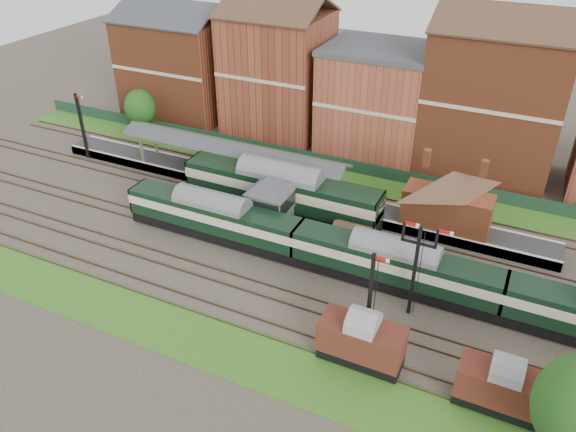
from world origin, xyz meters
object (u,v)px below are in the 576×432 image
at_px(semaphore_bracket, 416,265).
at_px(goods_van_a, 361,340).
at_px(dmu_train, 394,264).
at_px(platform_railcar, 281,190).
at_px(signal_box, 270,202).

relative_size(semaphore_bracket, goods_van_a, 1.40).
xyz_separation_m(dmu_train, platform_railcar, (-13.34, 6.50, 0.39)).
xyz_separation_m(signal_box, goods_van_a, (13.24, -12.25, -1.17)).
xyz_separation_m(semaphore_bracket, platform_railcar, (-15.51, 9.00, -1.93)).
relative_size(signal_box, platform_railcar, 0.30).
bearing_deg(platform_railcar, goods_van_a, -48.49).
bearing_deg(goods_van_a, platform_railcar, 131.51).
height_order(semaphore_bracket, dmu_train, semaphore_bracket).
distance_m(platform_railcar, goods_van_a, 20.71).
distance_m(semaphore_bracket, platform_railcar, 18.04).
relative_size(platform_railcar, goods_van_a, 3.46).
bearing_deg(signal_box, semaphore_bracket, -20.92).
xyz_separation_m(signal_box, semaphore_bracket, (15.04, -5.75, 1.44)).
bearing_deg(dmu_train, semaphore_bracket, -48.93).
height_order(dmu_train, goods_van_a, dmu_train).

